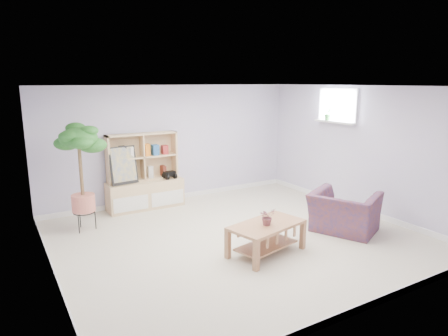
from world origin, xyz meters
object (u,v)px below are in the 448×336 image
coffee_table (266,238)px  armchair (344,209)px  storage_unit (144,171)px  floor_tree (81,178)px

coffee_table → armchair: armchair is taller
storage_unit → floor_tree: (-1.30, -0.63, 0.16)m
armchair → storage_unit: bearing=14.5°
storage_unit → coffee_table: (0.78, -2.96, -0.51)m
coffee_table → armchair: size_ratio=1.08×
armchair → coffee_table: bearing=66.4°
floor_tree → armchair: bearing=-31.5°
storage_unit → floor_tree: floor_tree is taller
storage_unit → armchair: bearing=-50.3°
coffee_table → floor_tree: size_ratio=0.62×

